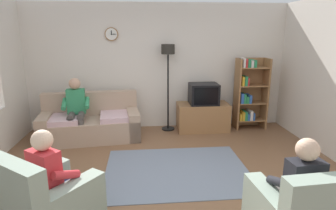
{
  "coord_description": "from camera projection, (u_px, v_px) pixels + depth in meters",
  "views": [
    {
      "loc": [
        -0.37,
        -3.58,
        2.08
      ],
      "look_at": [
        0.05,
        0.87,
        0.94
      ],
      "focal_mm": 30.28,
      "sensor_mm": 36.0,
      "label": 1
    }
  ],
  "objects": [
    {
      "name": "tv",
      "position": [
        204.0,
        94.0,
        6.03
      ],
      "size": [
        0.6,
        0.49,
        0.44
      ],
      "color": "black",
      "rests_on": "tv_stand"
    },
    {
      "name": "couch",
      "position": [
        91.0,
        124.0,
        5.67
      ],
      "size": [
        1.99,
        1.09,
        0.9
      ],
      "color": "tan",
      "rests_on": "ground_plane"
    },
    {
      "name": "tv_stand",
      "position": [
        203.0,
        117.0,
        6.18
      ],
      "size": [
        1.1,
        0.56,
        0.6
      ],
      "color": "olive",
      "rests_on": "ground_plane"
    },
    {
      "name": "bookshelf",
      "position": [
        249.0,
        93.0,
        6.22
      ],
      "size": [
        0.68,
        0.36,
        1.57
      ],
      "color": "olive",
      "rests_on": "ground_plane"
    },
    {
      "name": "person_in_left_armchair",
      "position": [
        53.0,
        173.0,
        3.07
      ],
      "size": [
        0.62,
        0.64,
        1.12
      ],
      "color": "red",
      "rests_on": "ground_plane"
    },
    {
      "name": "person_in_right_armchair",
      "position": [
        297.0,
        184.0,
        2.85
      ],
      "size": [
        0.53,
        0.55,
        1.12
      ],
      "color": "black",
      "rests_on": "ground_plane"
    },
    {
      "name": "floor_lamp",
      "position": [
        168.0,
        64.0,
        5.92
      ],
      "size": [
        0.28,
        0.28,
        1.85
      ],
      "color": "black",
      "rests_on": "ground_plane"
    },
    {
      "name": "armchair_near_window",
      "position": [
        49.0,
        202.0,
        3.07
      ],
      "size": [
        1.17,
        1.19,
        0.9
      ],
      "color": "gray",
      "rests_on": "ground_plane"
    },
    {
      "name": "back_wall_assembly",
      "position": [
        158.0,
        67.0,
        6.23
      ],
      "size": [
        6.2,
        0.17,
        2.7
      ],
      "color": "silver",
      "rests_on": "ground_plane"
    },
    {
      "name": "person_on_couch",
      "position": [
        76.0,
        107.0,
        5.45
      ],
      "size": [
        0.54,
        0.57,
        1.24
      ],
      "color": "#338C59",
      "rests_on": "ground_plane"
    },
    {
      "name": "area_rug",
      "position": [
        177.0,
        170.0,
        4.39
      ],
      "size": [
        2.2,
        1.7,
        0.01
      ],
      "primitive_type": "cube",
      "color": "slate",
      "rests_on": "ground_plane"
    },
    {
      "name": "ground_plane",
      "position": [
        170.0,
        184.0,
        4.0
      ],
      "size": [
        12.0,
        12.0,
        0.0
      ],
      "primitive_type": "plane",
      "color": "brown"
    }
  ]
}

